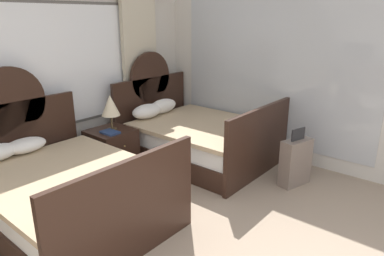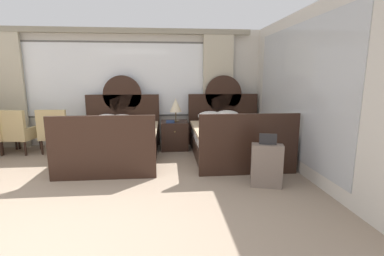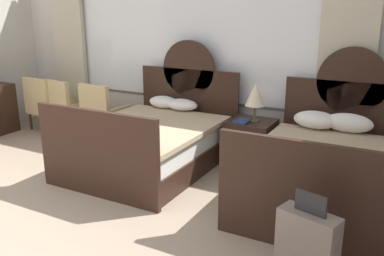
{
  "view_description": "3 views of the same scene",
  "coord_description": "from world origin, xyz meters",
  "px_view_note": "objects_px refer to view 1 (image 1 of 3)",
  "views": [
    {
      "loc": [
        -1.59,
        -0.46,
        2.2
      ],
      "look_at": [
        1.75,
        2.33,
        0.79
      ],
      "focal_mm": 32.4,
      "sensor_mm": 36.0,
      "label": 1
    },
    {
      "loc": [
        1.17,
        -2.52,
        1.62
      ],
      "look_at": [
        1.57,
        1.93,
        0.77
      ],
      "focal_mm": 25.56,
      "sensor_mm": 36.0,
      "label": 2
    },
    {
      "loc": [
        3.13,
        -1.57,
        2.09
      ],
      "look_at": [
        1.2,
        2.03,
        0.89
      ],
      "focal_mm": 38.34,
      "sensor_mm": 36.0,
      "label": 3
    }
  ],
  "objects_px": {
    "bed_near_mirror": "(196,137)",
    "book_on_nightstand": "(110,132)",
    "table_lamp_on_nightstand": "(110,106)",
    "suitcase_on_floor": "(295,162)",
    "bed_near_window": "(64,191)",
    "nightstand_between_beds": "(112,150)"
  },
  "relations": [
    {
      "from": "bed_near_mirror",
      "to": "book_on_nightstand",
      "type": "distance_m",
      "value": 1.4
    },
    {
      "from": "table_lamp_on_nightstand",
      "to": "suitcase_on_floor",
      "type": "relative_size",
      "value": 0.64
    },
    {
      "from": "bed_near_window",
      "to": "suitcase_on_floor",
      "type": "distance_m",
      "value": 2.95
    },
    {
      "from": "book_on_nightstand",
      "to": "suitcase_on_floor",
      "type": "relative_size",
      "value": 0.32
    },
    {
      "from": "bed_near_window",
      "to": "table_lamp_on_nightstand",
      "type": "relative_size",
      "value": 4.28
    },
    {
      "from": "bed_near_window",
      "to": "suitcase_on_floor",
      "type": "bearing_deg",
      "value": -33.26
    },
    {
      "from": "bed_near_mirror",
      "to": "book_on_nightstand",
      "type": "relative_size",
      "value": 8.51
    },
    {
      "from": "nightstand_between_beds",
      "to": "suitcase_on_floor",
      "type": "distance_m",
      "value": 2.63
    },
    {
      "from": "bed_near_mirror",
      "to": "bed_near_window",
      "type": "bearing_deg",
      "value": -179.83
    },
    {
      "from": "bed_near_window",
      "to": "bed_near_mirror",
      "type": "height_order",
      "value": "same"
    },
    {
      "from": "bed_near_mirror",
      "to": "book_on_nightstand",
      "type": "bearing_deg",
      "value": 156.52
    },
    {
      "from": "bed_near_mirror",
      "to": "nightstand_between_beds",
      "type": "distance_m",
      "value": 1.34
    },
    {
      "from": "nightstand_between_beds",
      "to": "suitcase_on_floor",
      "type": "relative_size",
      "value": 0.78
    },
    {
      "from": "table_lamp_on_nightstand",
      "to": "book_on_nightstand",
      "type": "height_order",
      "value": "table_lamp_on_nightstand"
    },
    {
      "from": "table_lamp_on_nightstand",
      "to": "nightstand_between_beds",
      "type": "bearing_deg",
      "value": 174.67
    },
    {
      "from": "table_lamp_on_nightstand",
      "to": "suitcase_on_floor",
      "type": "bearing_deg",
      "value": -61.13
    },
    {
      "from": "bed_near_mirror",
      "to": "suitcase_on_floor",
      "type": "xyz_separation_m",
      "value": [
        0.13,
        -1.63,
        -0.03
      ]
    },
    {
      "from": "bed_near_window",
      "to": "table_lamp_on_nightstand",
      "type": "bearing_deg",
      "value": 28.98
    },
    {
      "from": "book_on_nightstand",
      "to": "nightstand_between_beds",
      "type": "bearing_deg",
      "value": 51.62
    },
    {
      "from": "table_lamp_on_nightstand",
      "to": "suitcase_on_floor",
      "type": "distance_m",
      "value": 2.7
    },
    {
      "from": "nightstand_between_beds",
      "to": "table_lamp_on_nightstand",
      "type": "xyz_separation_m",
      "value": [
        0.03,
        -0.0,
        0.67
      ]
    },
    {
      "from": "bed_near_mirror",
      "to": "nightstand_between_beds",
      "type": "relative_size",
      "value": 3.54
    }
  ]
}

